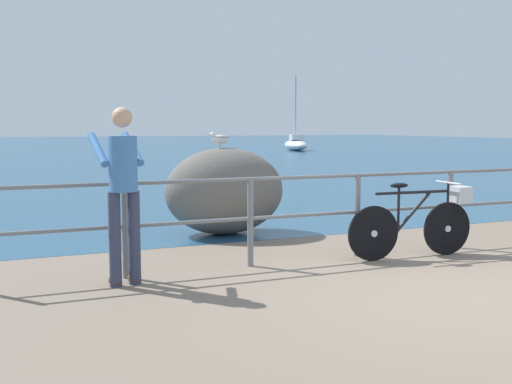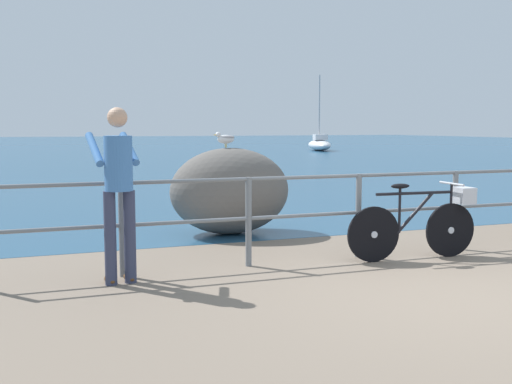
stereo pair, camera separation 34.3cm
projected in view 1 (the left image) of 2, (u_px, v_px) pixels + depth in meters
name	position (u px, v px, depth m)	size (l,w,h in m)	color
ground_plane	(107.00, 168.00, 24.16)	(120.00, 120.00, 0.10)	#756656
sea_surface	(48.00, 146.00, 50.04)	(120.00, 90.00, 0.01)	navy
promenade_railing	(357.00, 205.00, 7.53)	(8.60, 0.07, 1.02)	slate
bicycle	(422.00, 219.00, 7.49)	(1.70, 0.48, 0.92)	black
person_at_railing	(123.00, 187.00, 6.10)	(0.50, 0.66, 1.78)	#333851
breakwater_boulder_main	(225.00, 191.00, 9.08)	(1.80, 1.23, 1.28)	#605B56
seagull	(220.00, 138.00, 9.06)	(0.34, 0.13, 0.23)	gold
sailboat	(296.00, 144.00, 40.36)	(2.52, 4.59, 4.90)	white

